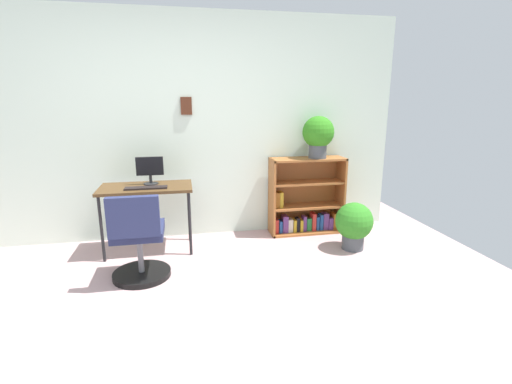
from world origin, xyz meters
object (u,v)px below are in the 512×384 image
(desk, at_px, (146,192))
(keyboard, at_px, (146,188))
(potted_plant_on_shelf, at_px, (318,134))
(potted_plant_floor, at_px, (354,224))
(bookshelf_low, at_px, (305,200))
(office_chair, at_px, (139,243))
(monitor, at_px, (150,170))

(desk, relative_size, keyboard, 2.25)
(potted_plant_on_shelf, xyz_separation_m, potted_plant_floor, (0.23, -0.58, -0.90))
(bookshelf_low, height_order, potted_plant_floor, bookshelf_low)
(office_chair, xyz_separation_m, potted_plant_floor, (2.19, 0.29, -0.06))
(bookshelf_low, distance_m, potted_plant_on_shelf, 0.81)
(monitor, distance_m, bookshelf_low, 1.84)
(bookshelf_low, relative_size, potted_plant_floor, 1.77)
(monitor, height_order, bookshelf_low, monitor)
(desk, relative_size, potted_plant_on_shelf, 1.94)
(potted_plant_on_shelf, bearing_deg, keyboard, -171.28)
(desk, distance_m, office_chair, 0.75)
(office_chair, bearing_deg, keyboard, 86.02)
(desk, height_order, monitor, monitor)
(monitor, height_order, office_chair, monitor)
(office_chair, relative_size, potted_plant_on_shelf, 1.71)
(monitor, xyz_separation_m, potted_plant_floor, (2.11, -0.48, -0.58))
(keyboard, relative_size, potted_plant_floor, 0.81)
(office_chair, bearing_deg, potted_plant_floor, 7.67)
(desk, height_order, bookshelf_low, bookshelf_low)
(bookshelf_low, bearing_deg, desk, -172.49)
(monitor, distance_m, office_chair, 0.94)
(monitor, xyz_separation_m, potted_plant_on_shelf, (1.89, 0.10, 0.32))
(bookshelf_low, xyz_separation_m, potted_plant_floor, (0.34, -0.64, -0.10))
(desk, xyz_separation_m, bookshelf_low, (1.82, 0.24, -0.25))
(keyboard, height_order, bookshelf_low, bookshelf_low)
(desk, height_order, potted_plant_on_shelf, potted_plant_on_shelf)
(desk, bearing_deg, office_chair, -92.43)
(desk, distance_m, potted_plant_floor, 2.22)
(desk, height_order, keyboard, keyboard)
(keyboard, bearing_deg, monitor, 79.93)
(monitor, xyz_separation_m, bookshelf_low, (1.77, 0.16, -0.47))
(bookshelf_low, bearing_deg, potted_plant_on_shelf, -24.88)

